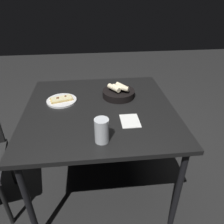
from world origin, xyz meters
name	(u,v)px	position (x,y,z in m)	size (l,w,h in m)	color
ground	(102,179)	(0.00, 0.00, 0.00)	(8.00, 8.00, 0.00)	black
dining_table	(100,115)	(0.00, 0.00, 0.69)	(1.05, 1.06, 0.75)	black
pizza_plate	(62,100)	(-0.12, -0.28, 0.76)	(0.22, 0.22, 0.04)	silver
bread_basket	(119,93)	(-0.15, 0.16, 0.78)	(0.25, 0.25, 0.11)	black
beer_glass	(102,132)	(0.38, -0.01, 0.81)	(0.08, 0.08, 0.15)	silver
napkin	(130,121)	(0.20, 0.19, 0.75)	(0.16, 0.12, 0.00)	white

